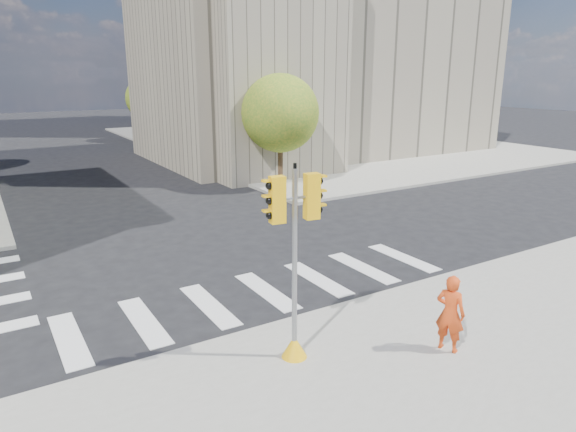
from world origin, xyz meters
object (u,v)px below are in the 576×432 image
object	(u,v)px
lamp_near	(254,100)
photographer	(450,313)
lamp_far	(175,93)
traffic_signal	(295,280)

from	to	relation	value
lamp_near	photographer	xyz separation A→B (m)	(-6.34, -21.19, -3.54)
lamp_far	photographer	size ratio (longest dim) A/B	4.55
lamp_near	traffic_signal	world-z (taller)	lamp_near
lamp_far	photographer	xyz separation A→B (m)	(-6.34, -35.19, -3.54)
traffic_signal	photographer	xyz separation A→B (m)	(3.10, -1.54, -0.91)
traffic_signal	photographer	size ratio (longest dim) A/B	2.41
lamp_far	traffic_signal	xyz separation A→B (m)	(-9.44, -33.66, -2.62)
lamp_near	traffic_signal	bearing A→B (deg)	-115.65
traffic_signal	photographer	world-z (taller)	traffic_signal
lamp_near	lamp_far	bearing A→B (deg)	90.00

